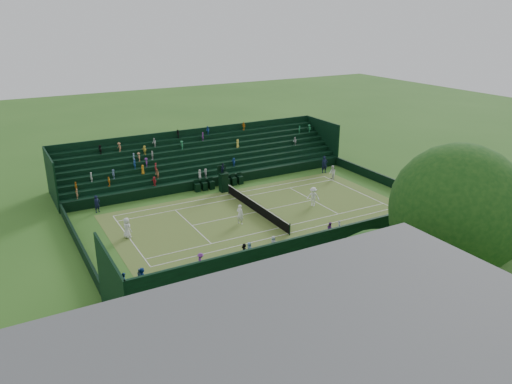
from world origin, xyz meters
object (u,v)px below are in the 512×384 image
at_px(umpire_chair, 223,180).
at_px(player_far_east, 313,197).
at_px(tennis_net, 256,207).
at_px(player_near_east, 240,214).
at_px(player_far_west, 332,173).
at_px(player_near_west, 127,228).

relative_size(umpire_chair, player_far_east, 1.60).
xyz_separation_m(umpire_chair, player_far_east, (7.83, 5.75, -0.35)).
bearing_deg(tennis_net, player_far_east, 77.27).
distance_m(tennis_net, player_far_east, 5.71).
relative_size(umpire_chair, player_near_east, 1.67).
bearing_deg(tennis_net, player_far_west, 109.21).
bearing_deg(player_near_west, tennis_net, -114.75).
distance_m(player_near_west, player_far_east, 17.58).
relative_size(tennis_net, player_near_west, 6.62).
xyz_separation_m(tennis_net, player_far_west, (-4.18, 12.00, 0.28)).
xyz_separation_m(player_far_west, player_far_east, (5.43, -6.44, 0.14)).
relative_size(player_near_west, player_far_west, 1.10).
height_order(player_far_west, player_far_east, player_far_east).
bearing_deg(player_near_west, player_near_east, -125.14).
bearing_deg(player_near_east, player_near_west, 44.42).
relative_size(player_far_west, player_far_east, 0.85).
xyz_separation_m(tennis_net, player_near_west, (-0.32, -11.95, 0.35)).
height_order(tennis_net, player_far_west, player_far_west).
relative_size(umpire_chair, player_near_west, 1.72).
relative_size(tennis_net, player_near_east, 6.44).
bearing_deg(umpire_chair, player_far_east, 36.28).
height_order(umpire_chair, player_far_west, umpire_chair).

